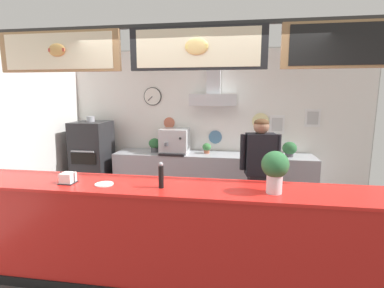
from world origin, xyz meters
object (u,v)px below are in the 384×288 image
Objects in this scene: napkin_holder at (68,178)px; pepper_grinder at (161,175)px; basil_vase at (275,169)px; espresso_machine at (175,141)px; potted_basil at (290,149)px; pizza_oven at (93,161)px; condiment_plate at (104,184)px; shop_worker at (259,172)px; potted_thyme at (155,144)px; potted_sage at (207,148)px.

napkin_holder is 0.97m from pepper_grinder.
espresso_machine is at bearing 121.26° from basil_vase.
pepper_grinder reaches higher than potted_basil.
pizza_oven reaches higher than pepper_grinder.
condiment_plate is at bearing -94.77° from espresso_machine.
potted_basil is at bearing -126.47° from shop_worker.
napkin_holder reaches higher than potted_thyme.
shop_worker reaches higher than potted_thyme.
pepper_grinder reaches higher than potted_sage.
potted_basil is at bearing -0.16° from espresso_machine.
potted_thyme is at bearing 85.16° from napkin_holder.
pizza_oven is 3.76m from basil_vase.
potted_thyme is 2.36m from potted_basil.
napkin_holder is at bearing -67.51° from pizza_oven.
condiment_plate is (0.38, 0.01, -0.04)m from napkin_holder.
shop_worker is 8.87× the size of potted_sage.
shop_worker is 8.93× the size of condiment_plate.
pepper_grinder reaches higher than potted_thyme.
condiment_plate is at bearing 1.03° from napkin_holder.
espresso_machine is 2.07× the size of pepper_grinder.
potted_basil is 1.39× the size of condiment_plate.
potted_thyme is 2.43m from napkin_holder.
pizza_oven is 2.93× the size of espresso_machine.
potted_sage is at bearing -61.13° from shop_worker.
basil_vase is (0.87, -2.43, 0.27)m from potted_sage.
shop_worker reaches higher than pepper_grinder.
espresso_machine reaches higher than potted_thyme.
potted_thyme is at bearing 127.20° from basil_vase.
pizza_oven is at bearing 142.78° from basil_vase.
potted_thyme is at bearing 179.28° from potted_basil.
pizza_oven is 8.54× the size of condiment_plate.
pizza_oven is 8.48× the size of potted_sage.
potted_basil is at bearing 1.87° from pizza_oven.
basil_vase is (2.96, -2.25, 0.54)m from pizza_oven.
condiment_plate is at bearing -59.67° from pizza_oven.
napkin_holder is 0.60× the size of pepper_grinder.
potted_basil is 1.64× the size of napkin_holder.
pizza_oven is 6.14× the size of potted_basil.
shop_worker reaches higher than pizza_oven.
shop_worker is 1.78m from espresso_machine.
shop_worker is 1.21m from potted_basil.
potted_thyme is (-0.38, 0.02, -0.07)m from espresso_machine.
potted_sage is 0.72× the size of potted_basil.
shop_worker is 1.37m from basil_vase.
pizza_oven is 2.65m from condiment_plate.
shop_worker is at bearing -52.97° from potted_sage.
potted_basil reaches higher than condiment_plate.
pepper_grinder is (-1.03, -1.33, 0.29)m from shop_worker.
potted_thyme is 2.54m from pepper_grinder.
pepper_grinder is at bearing -123.79° from potted_basil.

